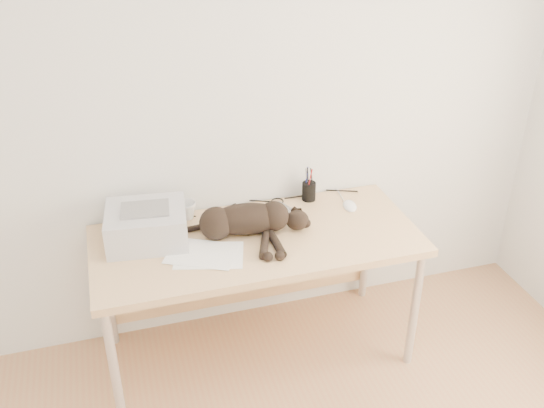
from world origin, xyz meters
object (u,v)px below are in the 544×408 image
object	(u,v)px
mug	(187,210)
pen_cup	(309,191)
desk	(253,251)
cat	(243,221)
mouse	(350,204)
printer	(147,225)

from	to	relation	value
mug	pen_cup	world-z (taller)	pen_cup
desk	cat	distance (m)	0.22
mouse	printer	bearing A→B (deg)	-167.89
printer	pen_cup	size ratio (longest dim) A/B	2.16
printer	mouse	distance (m)	1.07
desk	printer	distance (m)	0.56
desk	mouse	xyz separation A→B (m)	(0.55, 0.06, 0.15)
printer	cat	size ratio (longest dim) A/B	0.56
mug	printer	bearing A→B (deg)	-144.42
desk	mug	size ratio (longest dim) A/B	16.05
mug	mouse	bearing A→B (deg)	-8.65
desk	pen_cup	bearing A→B (deg)	28.72
printer	pen_cup	bearing A→B (deg)	10.59
desk	mug	xyz separation A→B (m)	(-0.29, 0.19, 0.18)
cat	mouse	xyz separation A→B (m)	(0.61, 0.10, -0.05)
mug	mouse	xyz separation A→B (m)	(0.85, -0.13, -0.03)
desk	printer	world-z (taller)	printer
printer	mug	size ratio (longest dim) A/B	4.12
printer	pen_cup	distance (m)	0.90
pen_cup	mouse	distance (m)	0.23
cat	mug	distance (m)	0.33
desk	mug	world-z (taller)	mug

